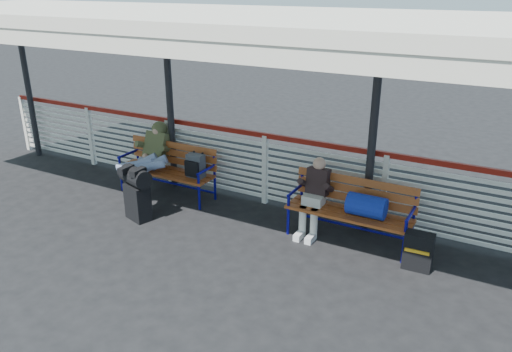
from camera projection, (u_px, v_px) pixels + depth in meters
The scene contains 9 objects.
ground at pixel (201, 252), 6.99m from camera, with size 60.00×60.00×0.00m, color black.
fence at pixel (265, 167), 8.30m from camera, with size 12.08×0.08×1.24m.
canopy at pixel (230, 21), 6.58m from camera, with size 12.60×3.60×3.16m.
luggage_stack at pixel (137, 191), 7.79m from camera, with size 0.59×0.44×0.87m.
bench_left at pixel (175, 165), 8.62m from camera, with size 1.80×0.56×0.92m.
bench_right at pixel (358, 205), 7.05m from camera, with size 1.80×0.56×0.92m.
traveler_man at pixel (147, 160), 8.41m from camera, with size 0.94×1.64×0.77m.
companion_person at pixel (314, 196), 7.33m from camera, with size 0.32×0.66×1.15m.
suitcase_side at pixel (418, 251), 6.49m from camera, with size 0.38×0.24×0.51m.
Camera 1 is at (3.63, -4.99, 3.54)m, focal length 35.00 mm.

